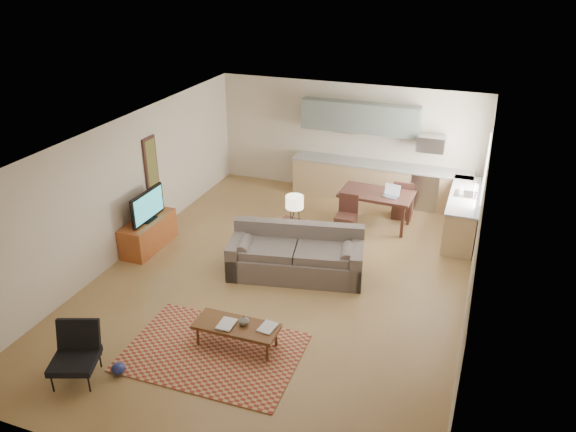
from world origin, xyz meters
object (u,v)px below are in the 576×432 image
at_px(sofa, 296,253).
at_px(tv_credenza, 149,234).
at_px(console_table, 294,238).
at_px(dining_table, 375,209).
at_px(coffee_table, 237,335).
at_px(armchair, 74,356).

distance_m(sofa, tv_credenza, 3.15).
distance_m(console_table, dining_table, 2.20).
xyz_separation_m(tv_credenza, console_table, (2.86, 0.75, 0.04)).
relative_size(sofa, console_table, 3.60).
height_order(sofa, console_table, sofa).
bearing_deg(coffee_table, dining_table, 76.66).
distance_m(coffee_table, armchair, 2.32).
height_order(coffee_table, armchair, armchair).
height_order(tv_credenza, console_table, console_table).
height_order(coffee_table, dining_table, dining_table).
bearing_deg(sofa, console_table, 100.36).
bearing_deg(dining_table, console_table, -120.88).
relative_size(armchair, tv_credenza, 0.59).
bearing_deg(dining_table, tv_credenza, -144.93).
xyz_separation_m(armchair, dining_table, (2.88, 6.29, -0.01)).
distance_m(tv_credenza, console_table, 2.96).
xyz_separation_m(sofa, armchair, (-1.94, -3.75, -0.04)).
distance_m(coffee_table, tv_credenza, 3.76).
xyz_separation_m(coffee_table, console_table, (-0.14, 3.00, 0.16)).
height_order(armchair, tv_credenza, armchair).
distance_m(sofa, console_table, 0.76).
xyz_separation_m(console_table, dining_table, (1.22, 1.83, 0.03)).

